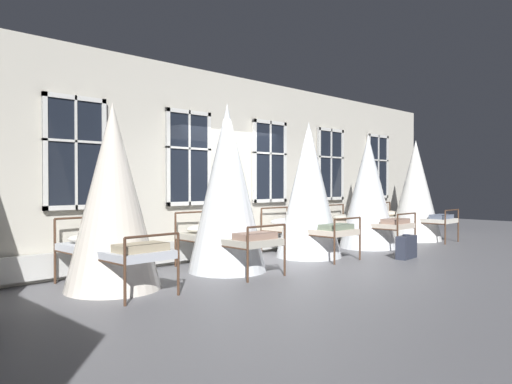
# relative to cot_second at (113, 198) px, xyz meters

# --- Properties ---
(ground) EXTENTS (27.50, 27.50, 0.00)m
(ground) POSITION_rel_cot_second_xyz_m (3.14, -0.14, -1.24)
(ground) COLOR slate
(back_wall_with_windows) EXTENTS (14.75, 0.10, 3.57)m
(back_wall_with_windows) POSITION_rel_cot_second_xyz_m (3.14, 1.18, 0.55)
(back_wall_with_windows) COLOR beige
(back_wall_with_windows) RESTS_ON ground
(window_bank) EXTENTS (11.57, 0.10, 2.70)m
(window_bank) POSITION_rel_cot_second_xyz_m (3.14, 1.06, -0.23)
(window_bank) COLOR black
(window_bank) RESTS_ON ground
(cot_second) EXTENTS (1.30, 1.94, 2.55)m
(cot_second) POSITION_rel_cot_second_xyz_m (0.00, 0.00, 0.00)
(cot_second) COLOR #4C3323
(cot_second) RESTS_ON ground
(cot_third) EXTENTS (1.30, 1.94, 2.76)m
(cot_third) POSITION_rel_cot_second_xyz_m (2.04, -0.03, 0.10)
(cot_third) COLOR #4C3323
(cot_third) RESTS_ON ground
(cot_fourth) EXTENTS (1.30, 1.93, 2.66)m
(cot_fourth) POSITION_rel_cot_second_xyz_m (4.24, 0.05, 0.06)
(cot_fourth) COLOR #4C3323
(cot_fourth) RESTS_ON ground
(cot_fifth) EXTENTS (1.30, 1.93, 2.54)m
(cot_fifth) POSITION_rel_cot_second_xyz_m (6.29, 0.00, -0.00)
(cot_fifth) COLOR #4C3323
(cot_fifth) RESTS_ON ground
(cot_sixth) EXTENTS (1.30, 1.93, 2.55)m
(cot_sixth) POSITION_rel_cot_second_xyz_m (8.43, -0.03, 0.00)
(cot_sixth) COLOR #4C3323
(cot_sixth) RESTS_ON ground
(suitcase_dark) EXTENTS (0.58, 0.26, 0.47)m
(suitcase_dark) POSITION_rel_cot_second_xyz_m (5.39, -1.43, -1.02)
(suitcase_dark) COLOR #2D3342
(suitcase_dark) RESTS_ON ground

